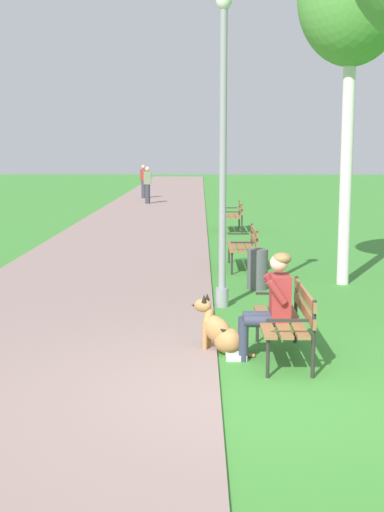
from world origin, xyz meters
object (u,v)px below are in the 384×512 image
object	(u,v)px
park_bench_far	(234,214)
park_bench_mid	(245,244)
person_seated_on_near_bench	(271,301)
litter_bin	(258,269)
pedestrian_distant	(148,185)
pedestrian_further_distant	(144,182)
lamp_post_near	(223,147)
dog_shepherd	(220,332)
park_bench_near	(288,316)

from	to	relation	value
park_bench_far	park_bench_mid	bearing A→B (deg)	-90.86
park_bench_mid	person_seated_on_near_bench	distance (m)	6.15
litter_bin	pedestrian_distant	distance (m)	18.93
pedestrian_further_distant	lamp_post_near	bearing A→B (deg)	-82.42
park_bench_mid	pedestrian_further_distant	xyz separation A→B (m)	(-3.68, 19.88, 0.33)
pedestrian_distant	litter_bin	bearing A→B (deg)	-79.90
park_bench_mid	park_bench_far	world-z (taller)	same
pedestrian_distant	pedestrian_further_distant	size ratio (longest dim) A/B	1.00
park_bench_far	litter_bin	bearing A→B (deg)	-90.09
lamp_post_near	pedestrian_distant	xyz separation A→B (m)	(-2.66, 20.02, -1.60)
dog_shepherd	lamp_post_near	world-z (taller)	lamp_post_near
park_bench_mid	litter_bin	size ratio (longest dim) A/B	2.14
person_seated_on_near_bench	pedestrian_distant	xyz separation A→B (m)	(-3.14, 22.70, 0.16)
park_bench_mid	park_bench_far	bearing A→B (deg)	89.14
person_seated_on_near_bench	dog_shepherd	world-z (taller)	person_seated_on_near_bench
park_bench_mid	pedestrian_further_distant	world-z (taller)	pedestrian_further_distant
park_bench_far	lamp_post_near	size ratio (longest dim) A/B	0.32
park_bench_far	dog_shepherd	xyz separation A→B (m)	(-0.77, -12.53, -0.25)
lamp_post_near	pedestrian_further_distant	size ratio (longest dim) A/B	2.86
park_bench_mid	park_bench_near	bearing A→B (deg)	-88.99
person_seated_on_near_bench	pedestrian_further_distant	bearing A→B (deg)	97.83
park_bench_mid	pedestrian_distant	size ratio (longest dim) A/B	0.91
pedestrian_distant	dog_shepherd	bearing A→B (deg)	-83.49
person_seated_on_near_bench	dog_shepherd	distance (m)	0.74
lamp_post_near	litter_bin	bearing A→B (deg)	64.56
pedestrian_distant	lamp_post_near	bearing A→B (deg)	-82.43
park_bench_mid	dog_shepherd	world-z (taller)	park_bench_mid
pedestrian_distant	park_bench_mid	bearing A→B (deg)	-78.94
park_bench_far	park_bench_near	bearing A→B (deg)	-89.96
park_bench_far	litter_bin	size ratio (longest dim) A/B	2.14
park_bench_far	litter_bin	xyz separation A→B (m)	(-0.01, -8.66, -0.16)
lamp_post_near	dog_shepherd	bearing A→B (deg)	-92.19
park_bench_far	person_seated_on_near_bench	distance (m)	12.73
litter_bin	pedestrian_distant	size ratio (longest dim) A/B	0.42
park_bench_near	dog_shepherd	xyz separation A→B (m)	(-0.78, 0.21, -0.25)
litter_bin	pedestrian_further_distant	xyz separation A→B (m)	(-3.77, 21.97, 0.49)
park_bench_mid	lamp_post_near	distance (m)	4.01
park_bench_near	park_bench_mid	distance (m)	6.16
park_bench_near	pedestrian_distant	world-z (taller)	pedestrian_distant
pedestrian_further_distant	litter_bin	bearing A→B (deg)	-80.27
park_bench_mid	person_seated_on_near_bench	size ratio (longest dim) A/B	1.20
park_bench_far	person_seated_on_near_bench	xyz separation A→B (m)	(-0.20, -12.73, 0.17)
park_bench_near	person_seated_on_near_bench	bearing A→B (deg)	177.33
lamp_post_near	pedestrian_further_distant	world-z (taller)	lamp_post_near
person_seated_on_near_bench	pedestrian_further_distant	world-z (taller)	pedestrian_further_distant
pedestrian_further_distant	park_bench_near	bearing A→B (deg)	-81.72
park_bench_mid	dog_shepherd	size ratio (longest dim) A/B	1.93
park_bench_far	pedestrian_distant	bearing A→B (deg)	108.49
pedestrian_distant	pedestrian_further_distant	xyz separation A→B (m)	(-0.45, 3.34, 0.00)
dog_shepherd	litter_bin	distance (m)	3.94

